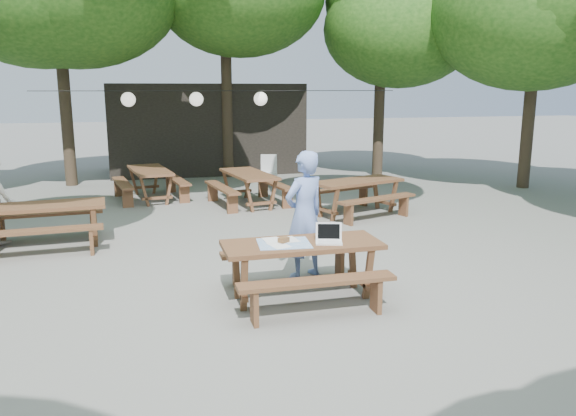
# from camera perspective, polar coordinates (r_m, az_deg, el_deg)

# --- Properties ---
(ground) EXTENTS (80.00, 80.00, 0.00)m
(ground) POSITION_cam_1_polar(r_m,az_deg,el_deg) (8.60, -3.53, -5.96)
(ground) COLOR slate
(ground) RESTS_ON ground
(pavilion) EXTENTS (6.00, 3.00, 2.80)m
(pavilion) POSITION_cam_1_polar(r_m,az_deg,el_deg) (18.69, -8.38, 8.08)
(pavilion) COLOR black
(pavilion) RESTS_ON ground
(main_picnic_table) EXTENTS (2.00, 1.58, 0.75)m
(main_picnic_table) POSITION_cam_1_polar(r_m,az_deg,el_deg) (7.22, 1.41, -6.28)
(main_picnic_table) COLOR #55371E
(main_picnic_table) RESTS_ON ground
(picnic_table_nw) EXTENTS (2.05, 1.70, 0.75)m
(picnic_table_nw) POSITION_cam_1_polar(r_m,az_deg,el_deg) (10.35, -23.52, -1.63)
(picnic_table_nw) COLOR #55371E
(picnic_table_nw) RESTS_ON ground
(picnic_table_ne) EXTENTS (2.30, 2.10, 0.75)m
(picnic_table_ne) POSITION_cam_1_polar(r_m,az_deg,el_deg) (12.08, 6.99, 1.14)
(picnic_table_ne) COLOR #55371E
(picnic_table_ne) RESTS_ON ground
(picnic_table_far_w) EXTENTS (1.86, 2.12, 0.75)m
(picnic_table_far_w) POSITION_cam_1_polar(r_m,az_deg,el_deg) (14.02, -13.80, 2.40)
(picnic_table_far_w) COLOR #55371E
(picnic_table_far_w) RESTS_ON ground
(picnic_table_far_e) EXTENTS (1.86, 2.13, 0.75)m
(picnic_table_far_e) POSITION_cam_1_polar(r_m,az_deg,el_deg) (13.05, -4.01, 2.02)
(picnic_table_far_e) COLOR #55371E
(picnic_table_far_e) RESTS_ON ground
(woman) EXTENTS (0.78, 0.67, 1.82)m
(woman) POSITION_cam_1_polar(r_m,az_deg,el_deg) (7.91, 1.69, -0.71)
(woman) COLOR #7691D7
(woman) RESTS_ON ground
(plastic_chair) EXTENTS (0.52, 0.52, 0.90)m
(plastic_chair) POSITION_cam_1_polar(r_m,az_deg,el_deg) (15.24, -1.94, 2.99)
(plastic_chair) COLOR silver
(plastic_chair) RESTS_ON ground
(laptop) EXTENTS (0.39, 0.34, 0.24)m
(laptop) POSITION_cam_1_polar(r_m,az_deg,el_deg) (7.12, 4.17, -2.99)
(laptop) COLOR white
(laptop) RESTS_ON main_picnic_table
(tabletop_clutter) EXTENTS (0.70, 0.61, 0.08)m
(tabletop_clutter) POSITION_cam_1_polar(r_m,az_deg,el_deg) (7.06, -0.47, -3.53)
(tabletop_clutter) COLOR #3B7ECC
(tabletop_clutter) RESTS_ON main_picnic_table
(paper_lanterns) EXTENTS (9.00, 0.34, 0.38)m
(paper_lanterns) POSITION_cam_1_polar(r_m,az_deg,el_deg) (14.10, -9.24, 10.88)
(paper_lanterns) COLOR black
(paper_lanterns) RESTS_ON ground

